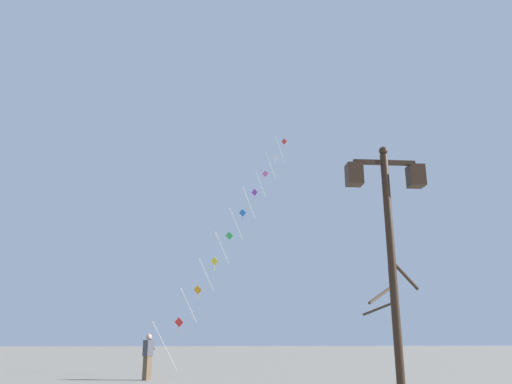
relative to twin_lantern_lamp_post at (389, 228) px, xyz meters
The scene contains 5 objects.
ground_plane 12.77m from the twin_lantern_lamp_post, 104.07° to the left, with size 160.00×160.00×0.00m, color gray.
twin_lantern_lamp_post is the anchor object (origin of this frame).
kite_train 19.15m from the twin_lantern_lamp_post, 96.07° to the left, with size 7.29×9.88×14.76m.
kite_flyer 13.60m from the twin_lantern_lamp_post, 114.95° to the left, with size 0.45×0.61×1.71m.
bare_tree 7.93m from the twin_lantern_lamp_post, 70.38° to the left, with size 1.95×1.21×4.02m.
Camera 1 is at (-0.04, -0.35, 1.57)m, focal length 34.90 mm.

